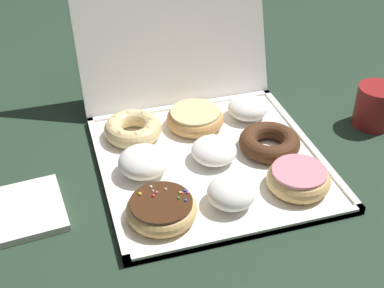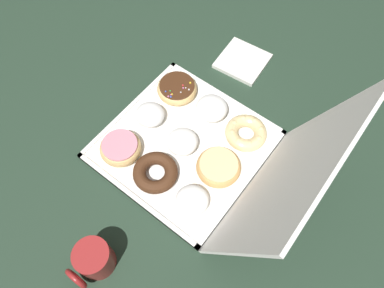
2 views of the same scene
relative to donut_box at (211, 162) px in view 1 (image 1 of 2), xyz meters
The scene contains 14 objects.
ground_plane 0.01m from the donut_box, ahead, with size 3.00×3.00×0.00m, color #233828.
donut_box is the anchor object (origin of this frame).
box_lid_open 0.33m from the donut_box, 90.00° to the left, with size 0.41×0.39×0.01m, color white.
sprinkle_donut_0 0.18m from the donut_box, 135.42° to the right, with size 0.12×0.12×0.04m.
powdered_filled_donut_1 0.13m from the donut_box, 92.56° to the right, with size 0.08×0.08×0.05m.
pink_frosted_donut_2 0.17m from the donut_box, 44.69° to the right, with size 0.11×0.11×0.04m.
powdered_filled_donut_3 0.13m from the donut_box, behind, with size 0.09×0.09×0.05m.
powdered_filled_donut_4 0.03m from the donut_box, 12.86° to the left, with size 0.08×0.08×0.04m.
chocolate_cake_ring_donut_5 0.12m from the donut_box, ahead, with size 0.12×0.12×0.03m.
cruller_donut_6 0.17m from the donut_box, 135.90° to the left, with size 0.11×0.11×0.04m.
glazed_ring_donut_7 0.12m from the donut_box, 87.36° to the left, with size 0.12×0.12×0.04m.
powdered_filled_donut_8 0.17m from the donut_box, 45.28° to the left, with size 0.08×0.08×0.04m.
coffee_mug 0.37m from the donut_box, ahead, with size 0.10×0.08×0.09m.
napkin_stack 0.35m from the donut_box, behind, with size 0.14×0.14×0.01m, color white.
Camera 1 is at (-0.26, -0.75, 0.62)m, focal length 50.11 mm.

